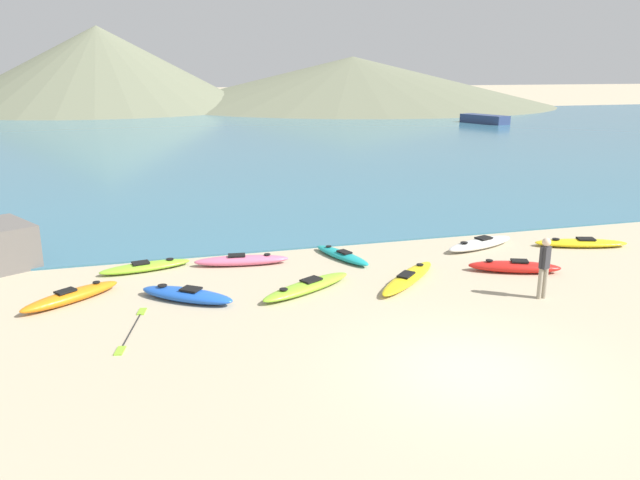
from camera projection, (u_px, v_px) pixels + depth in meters
The scene contains 17 objects.
ground_plane at pixel (473, 370), 13.10m from camera, with size 400.00×400.00×0.00m, color tan.
bay_water at pixel (215, 140), 54.53m from camera, with size 160.00×70.00×0.06m, color teal.
far_hill_left at pixel (99, 68), 95.51m from camera, with size 47.35×47.35×12.33m, color #6B7056.
far_hill_midleft at pixel (353, 81), 107.31m from camera, with size 67.74×67.74×8.01m, color #6B7056.
kayak_on_sand_0 at pixel (307, 286), 17.67m from camera, with size 3.19×2.20×0.33m.
kayak_on_sand_1 at pixel (581, 243), 22.10m from camera, with size 3.32×1.68×0.31m.
kayak_on_sand_2 at pixel (71, 296), 16.85m from camera, with size 2.66×2.19×0.38m.
kayak_on_sand_3 at pixel (187, 295), 16.95m from camera, with size 2.68×2.28×0.38m.
kayak_on_sand_4 at pixel (480, 244), 21.91m from camera, with size 3.11×1.64×0.37m.
kayak_on_sand_5 at pixel (514, 267), 19.32m from camera, with size 2.84×1.66×0.40m.
kayak_on_sand_6 at pixel (342, 255), 20.69m from camera, with size 1.43×2.73×0.30m.
kayak_on_sand_7 at pixel (242, 260), 20.02m from camera, with size 3.07×1.00×0.36m.
kayak_on_sand_8 at pixel (146, 267), 19.50m from camera, with size 2.90×1.23×0.30m.
kayak_on_sand_9 at pixel (408, 278), 18.44m from camera, with size 2.96×2.91×0.31m.
person_near_foreground at pixel (544, 264), 16.91m from camera, with size 0.35×0.27×1.72m.
moored_boat_0 at pixel (484, 119), 70.61m from camera, with size 3.63×6.07×0.94m.
loose_paddle at pixel (132, 330), 15.07m from camera, with size 0.77×2.75×0.03m.
Camera 1 is at (-6.41, -10.53, 6.13)m, focal length 35.00 mm.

